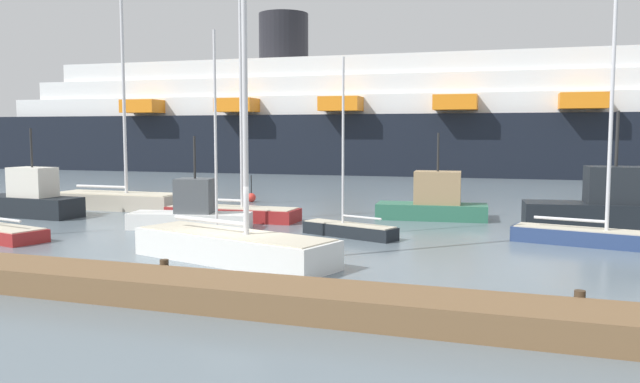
{
  "coord_description": "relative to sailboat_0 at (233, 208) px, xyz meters",
  "views": [
    {
      "loc": [
        9.63,
        -19.29,
        4.23
      ],
      "look_at": [
        0.0,
        8.52,
        1.51
      ],
      "focal_mm": 36.23,
      "sensor_mm": 36.0,
      "label": 1
    }
  ],
  "objects": [
    {
      "name": "dock_pier",
      "position": [
        4.43,
        -13.92,
        -0.24
      ],
      "size": [
        26.2,
        2.17,
        0.78
      ],
      "color": "brown",
      "rests_on": "ground_plane"
    },
    {
      "name": "sailboat_0",
      "position": [
        0.0,
        0.0,
        0.0
      ],
      "size": [
        6.53,
        1.79,
        12.54
      ],
      "rotation": [
        0.0,
        0.0,
        0.01
      ],
      "color": "maroon",
      "rests_on": "ground_plane"
    },
    {
      "name": "sailboat_4",
      "position": [
        2.09,
        -6.07,
        -0.16
      ],
      "size": [
        4.42,
        1.54,
        7.99
      ],
      "rotation": [
        0.0,
        0.0,
        -0.14
      ],
      "color": "#BCB29E",
      "rests_on": "ground_plane"
    },
    {
      "name": "fishing_boat_1",
      "position": [
        -10.23,
        -2.08,
        0.31
      ],
      "size": [
        5.64,
        2.1,
        4.42
      ],
      "rotation": [
        0.0,
        0.0,
        -0.05
      ],
      "color": "black",
      "rests_on": "ground_plane"
    },
    {
      "name": "cruise_ship",
      "position": [
        5.8,
        40.29,
        4.88
      ],
      "size": [
        108.8,
        20.94,
        17.21
      ],
      "rotation": [
        0.0,
        0.0,
        0.05
      ],
      "color": "black",
      "rests_on": "ground_plane"
    },
    {
      "name": "fishing_boat_3",
      "position": [
        16.82,
        2.99,
        0.38
      ],
      "size": [
        7.12,
        2.92,
        5.15
      ],
      "rotation": [
        0.0,
        0.0,
        0.12
      ],
      "color": "black",
      "rests_on": "ground_plane"
    },
    {
      "name": "sailboat_7",
      "position": [
        15.91,
        -1.92,
        -0.09
      ],
      "size": [
        5.94,
        2.49,
        9.56
      ],
      "rotation": [
        0.0,
        0.0,
        -0.21
      ],
      "color": "navy",
      "rests_on": "ground_plane"
    },
    {
      "name": "channel_buoy_0",
      "position": [
        -2.61,
        7.65,
        -0.28
      ],
      "size": [
        0.54,
        0.54,
        1.63
      ],
      "color": "red",
      "rests_on": "ground_plane"
    },
    {
      "name": "sailboat_6",
      "position": [
        -8.02,
        1.97,
        0.02
      ],
      "size": [
        7.25,
        2.24,
        11.94
      ],
      "rotation": [
        0.0,
        0.0,
        0.01
      ],
      "color": "#BCB29E",
      "rests_on": "ground_plane"
    },
    {
      "name": "ground_plane",
      "position": [
        4.43,
        -8.46,
        -0.57
      ],
      "size": [
        600.0,
        600.0,
        0.0
      ],
      "primitive_type": "plane",
      "color": "slate"
    },
    {
      "name": "fishing_boat_0",
      "position": [
        9.11,
        3.46,
        0.28
      ],
      "size": [
        5.45,
        2.41,
        4.19
      ],
      "rotation": [
        0.0,
        0.0,
        0.11
      ],
      "color": "#2D6B51",
      "rests_on": "ground_plane"
    },
    {
      "name": "sailboat_2",
      "position": [
        4.58,
        -9.03,
        0.05
      ],
      "size": [
        7.62,
        4.04,
        11.75
      ],
      "rotation": [
        0.0,
        0.0,
        -0.29
      ],
      "color": "white",
      "rests_on": "ground_plane"
    },
    {
      "name": "sailboat_1",
      "position": [
        6.71,
        -2.91,
        -0.19
      ],
      "size": [
        4.24,
        2.3,
        7.22
      ],
      "rotation": [
        0.0,
        0.0,
        2.8
      ],
      "color": "black",
      "rests_on": "ground_plane"
    },
    {
      "name": "fishing_boat_2",
      "position": [
        -0.41,
        -3.14,
        0.16
      ],
      "size": [
        5.48,
        2.64,
        4.06
      ],
      "rotation": [
        0.0,
        0.0,
        0.2
      ],
      "color": "white",
      "rests_on": "ground_plane"
    }
  ]
}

